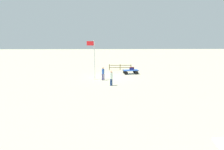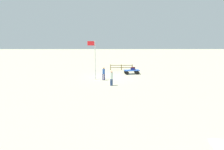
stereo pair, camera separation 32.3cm
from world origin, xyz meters
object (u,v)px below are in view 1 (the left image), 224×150
Objects in this scene: suitcase_maroon at (132,69)px; suitcase_grey at (132,68)px; worker_lead at (111,77)px; flagpole at (94,57)px; luggage_cart at (130,71)px; worker_trailing at (103,73)px.

suitcase_grey reaches higher than suitcase_maroon.
suitcase_maroon is 7.19m from worker_lead.
suitcase_grey is 7.40m from worker_lead.
flagpole is (5.20, 3.51, 2.14)m from suitcase_maroon.
flagpole is (5.01, 3.34, 2.44)m from luggage_cart.
flagpole is at bearing 35.32° from suitcase_grey.
worker_trailing reaches higher than luggage_cart.
luggage_cart is at bearing -135.44° from worker_trailing.
worker_lead is 0.34× the size of flagpole.
flagpole is at bearing 33.69° from luggage_cart.
suitcase_maroon is 0.21m from suitcase_grey.
worker_lead is 1.01× the size of worker_trailing.
suitcase_maroon reaches higher than luggage_cart.
worker_lead is at bearing 65.33° from luggage_cart.
worker_trailing is at bearing -69.36° from worker_lead.
flagpole reaches higher than suitcase_maroon.
suitcase_maroon is at bearing 76.60° from suitcase_grey.
worker_lead is (2.90, 6.32, 0.52)m from luggage_cart.
suitcase_grey is 0.40× the size of worker_trailing.
luggage_cart is 0.39m from suitcase_maroon.
flagpole reaches higher than suitcase_grey.
worker_lead is at bearing 110.64° from worker_trailing.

